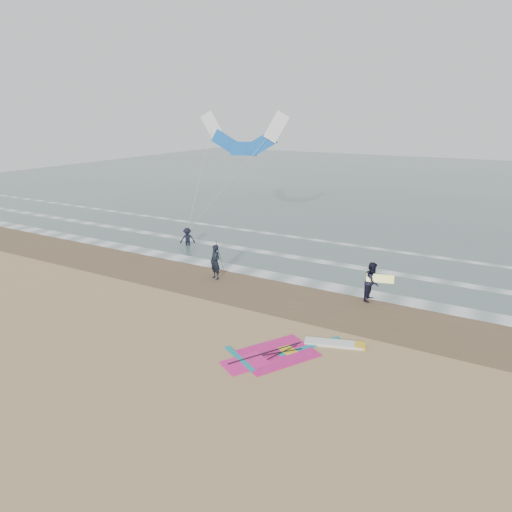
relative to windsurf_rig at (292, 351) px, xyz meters
The scene contains 11 objects.
ground 3.26m from the windsurf_rig, 163.07° to the right, with size 120.00×120.00×0.00m, color tan.
sea_water 47.15m from the windsurf_rig, 93.79° to the left, with size 120.00×80.00×0.02m, color #47605E.
wet_sand_band 5.94m from the windsurf_rig, 121.68° to the left, with size 120.00×5.00×0.01m, color brown.
foam_waterline 9.99m from the windsurf_rig, 108.18° to the left, with size 120.00×9.15×0.02m.
windsurf_rig is the anchor object (origin of this frame).
person_standing 9.06m from the windsurf_rig, 143.71° to the left, with size 0.72×0.47×1.96m, color black.
person_walking 6.77m from the windsurf_rig, 79.88° to the left, with size 0.95×0.74×1.96m, color black.
person_wading 16.03m from the windsurf_rig, 142.33° to the left, with size 1.06×0.61×1.64m, color black.
held_pole 8.88m from the windsurf_rig, 142.55° to the left, with size 0.17×0.86×1.82m.
carried_kiteboard 6.80m from the windsurf_rig, 76.35° to the left, with size 1.30×0.51×0.39m.
surf_kite 16.70m from the windsurf_rig, 128.23° to the left, with size 6.64×2.34×7.97m.
Camera 1 is at (9.68, -13.47, 8.91)m, focal length 32.00 mm.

